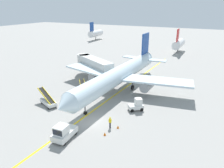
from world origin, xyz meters
name	(u,v)px	position (x,y,z in m)	size (l,w,h in m)	color
ground_plane	(93,122)	(0.00, 0.00, 0.00)	(300.00, 300.00, 0.00)	gray
taxi_line_yellow	(99,106)	(-1.74, 5.00, 0.00)	(0.30, 80.00, 0.01)	yellow
airliner	(120,74)	(-1.72, 13.41, 3.42)	(28.58, 35.31, 10.10)	silver
jet_bridge	(92,63)	(-11.18, 18.14, 3.54)	(12.45, 8.45, 4.85)	beige
pushback_tug	(64,132)	(-1.05, -5.53, 0.99)	(2.11, 3.71, 2.20)	silver
baggage_tug_near_wing	(137,105)	(4.54, 6.47, 0.93)	(2.67, 2.55, 2.10)	silver
belt_loader_forward_hold	(84,92)	(-6.60, 7.41, 0.78)	(4.20, 4.62, 2.59)	silver
belt_loader_aft_hold	(48,101)	(-9.96, 1.35, 0.78)	(5.11, 3.05, 2.59)	silver
ground_crew_marshaller	(110,122)	(3.08, -0.36, 0.91)	(0.36, 0.24, 1.70)	#26262D
safety_cone_nose_left	(118,127)	(4.16, 0.00, 0.22)	(0.36, 0.36, 0.44)	orange
safety_cone_nose_right	(105,134)	(3.32, -2.40, 0.22)	(0.36, 0.36, 0.44)	orange
distant_aircraft_far_left	(96,33)	(-41.22, 70.06, 3.22)	(3.00, 10.10, 8.80)	silver
distant_aircraft_mid_left	(179,44)	(1.75, 57.32, 3.22)	(3.00, 10.10, 8.80)	silver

